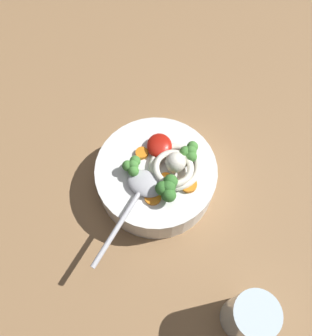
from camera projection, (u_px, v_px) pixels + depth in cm
name	position (u px, v px, depth cm)	size (l,w,h in cm)	color
table_slab	(160.00, 187.00, 65.46)	(100.13, 100.13, 3.68)	#936D47
soup_bowl	(156.00, 175.00, 61.08)	(20.26, 20.26, 6.00)	white
noodle_pile	(175.00, 167.00, 57.26)	(9.43, 9.24, 3.79)	silver
soup_spoon	(141.00, 190.00, 55.87)	(16.35, 12.08, 1.60)	#B7B7BC
chili_sauce_dollop	(159.00, 146.00, 59.09)	(4.66, 4.19, 2.09)	#B2190F
broccoli_floret_far	(190.00, 152.00, 57.76)	(3.61, 3.11, 2.86)	#7A9E60
broccoli_floret_left	(132.00, 166.00, 56.70)	(3.49, 3.01, 2.76)	#7A9E60
broccoli_floret_rear	(167.00, 188.00, 54.51)	(4.46, 3.84, 3.53)	#7A9E60
carrot_slice_beside_chili	(153.00, 197.00, 55.95)	(2.67, 2.67, 0.54)	orange
carrot_slice_near_spoon	(189.00, 185.00, 56.77)	(2.71, 2.71, 0.74)	orange
carrot_slice_front	(142.00, 153.00, 59.25)	(2.12, 2.12, 0.73)	orange
carrot_slice_right	(166.00, 179.00, 57.17)	(2.05, 2.05, 0.79)	orange
drinking_glass	(248.00, 316.00, 49.30)	(6.25, 6.25, 10.60)	silver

